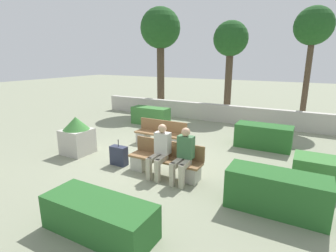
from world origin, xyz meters
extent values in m
plane|color=gray|center=(0.00, 0.00, 0.00)|extent=(60.00, 60.00, 0.00)
cube|color=#B7B2A8|center=(0.00, 5.44, 0.40)|extent=(12.08, 0.30, 0.80)
cube|color=brown|center=(0.89, -0.83, 0.41)|extent=(1.94, 0.44, 0.05)
cube|color=brown|center=(0.89, -0.59, 0.63)|extent=(1.94, 0.04, 0.40)
cube|color=#B7B2A8|center=(0.15, -0.83, 0.19)|extent=(0.36, 0.40, 0.38)
cube|color=#B7B2A8|center=(1.63, -0.83, 0.19)|extent=(0.36, 0.40, 0.38)
cube|color=brown|center=(-0.38, 1.10, 0.41)|extent=(1.80, 0.44, 0.05)
cube|color=brown|center=(-0.38, 1.34, 0.63)|extent=(1.80, 0.04, 0.40)
cube|color=#B7B2A8|center=(-1.05, 1.10, 0.19)|extent=(0.36, 0.40, 0.38)
cube|color=#B7B2A8|center=(0.29, 1.10, 0.19)|extent=(0.36, 0.40, 0.38)
cube|color=#B2A893|center=(0.73, -1.04, 0.50)|extent=(0.14, 0.46, 0.13)
cube|color=#B2A893|center=(0.93, -1.04, 0.50)|extent=(0.14, 0.46, 0.13)
cube|color=#B2A893|center=(0.71, -1.27, 0.28)|extent=(0.11, 0.11, 0.56)
cube|color=#B2A893|center=(0.95, -1.27, 0.28)|extent=(0.11, 0.11, 0.56)
cube|color=beige|center=(0.83, -0.80, 0.83)|extent=(0.38, 0.22, 0.54)
sphere|color=tan|center=(0.83, -0.82, 1.21)|extent=(0.21, 0.21, 0.21)
cube|color=#B2A893|center=(1.36, -1.04, 0.50)|extent=(0.14, 0.46, 0.13)
cube|color=#B2A893|center=(1.56, -1.04, 0.50)|extent=(0.14, 0.46, 0.13)
cube|color=#B2A893|center=(1.34, -1.27, 0.28)|extent=(0.11, 0.11, 0.56)
cube|color=#B2A893|center=(1.58, -1.27, 0.28)|extent=(0.11, 0.11, 0.56)
cube|color=#3D6B42|center=(1.46, -0.80, 0.83)|extent=(0.38, 0.22, 0.54)
sphere|color=tan|center=(1.46, -0.82, 1.21)|extent=(0.21, 0.21, 0.21)
cube|color=#286028|center=(2.72, 2.56, 0.39)|extent=(1.75, 0.75, 0.77)
cube|color=#3D7A38|center=(4.31, 0.35, 0.34)|extent=(1.11, 0.77, 0.68)
cube|color=#3D7A38|center=(-2.24, 3.47, 0.38)|extent=(1.71, 0.65, 0.77)
cube|color=#286028|center=(1.06, -3.35, 0.30)|extent=(1.98, 0.77, 0.61)
cube|color=#286028|center=(3.57, -1.22, 0.39)|extent=(1.84, 0.70, 0.78)
cube|color=#B7B2A8|center=(-2.24, -0.76, 0.38)|extent=(0.81, 0.81, 0.77)
cone|color=#387533|center=(-2.24, -0.76, 0.96)|extent=(0.80, 0.80, 0.39)
cube|color=#282D42|center=(-0.53, -0.88, 0.27)|extent=(0.48, 0.23, 0.54)
cylinder|color=#333338|center=(-0.53, -0.88, 0.64)|extent=(0.02, 0.02, 0.20)
cylinder|color=#473828|center=(-3.52, 6.58, 1.92)|extent=(0.41, 0.41, 3.85)
sphere|color=#1E4C1E|center=(-3.52, 6.58, 4.44)|extent=(2.13, 2.13, 2.13)
cylinder|color=#473828|center=(0.17, 7.07, 1.67)|extent=(0.35, 0.35, 3.34)
sphere|color=#1E4C1E|center=(0.17, 7.07, 3.81)|extent=(1.69, 1.69, 1.69)
cylinder|color=#473828|center=(3.69, 6.81, 1.87)|extent=(0.25, 0.25, 3.75)
sphere|color=#1E4C1E|center=(3.69, 6.81, 4.18)|extent=(1.57, 1.57, 1.57)
camera|label=1|loc=(3.92, -6.18, 2.88)|focal=28.00mm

